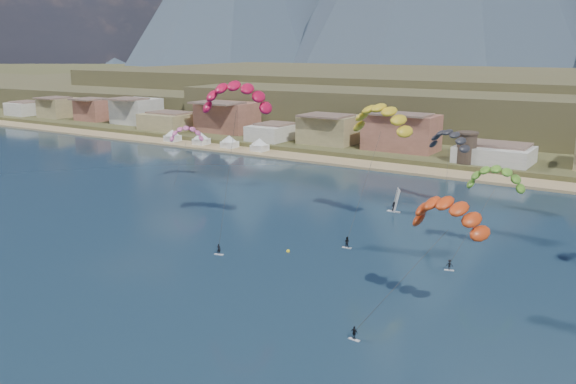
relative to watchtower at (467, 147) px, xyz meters
The scene contains 13 objects.
ground 114.29m from the watchtower, 92.51° to the right, with size 2400.00×2400.00×0.00m, color #0D202F.
beach 11.25m from the watchtower, 122.01° to the right, with size 2200.00×12.00×0.90m.
town 45.73m from the watchtower, 169.92° to the left, with size 400.00×24.00×12.00m.
watchtower is the anchor object (origin of this frame).
beach_tents 81.69m from the watchtower, behind, with size 43.40×6.40×5.00m.
kitesurfer_red 83.39m from the watchtower, 102.37° to the right, with size 13.78×16.22×29.10m.
kitesurfer_yellow 62.71m from the watchtower, 88.36° to the right, with size 13.58×19.16×25.92m.
kitesurfer_orange 96.51m from the watchtower, 74.79° to the right, with size 12.85×15.75×19.10m.
kitesurfer_green 70.09m from the watchtower, 69.95° to the right, with size 9.75×14.01×17.35m.
distant_kite_pink 75.00m from the watchtower, 138.35° to the right, with size 8.99×8.20×15.67m.
distant_kite_dark 40.74m from the watchtower, 79.08° to the right, with size 10.50×7.40×18.09m.
windsurfer 50.28m from the watchtower, 89.36° to the right, with size 2.77×3.01×4.87m.
buoy 83.15m from the watchtower, 93.09° to the right, with size 0.60×0.60×0.60m.
Camera 1 is at (52.48, -50.01, 33.59)m, focal length 38.19 mm.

